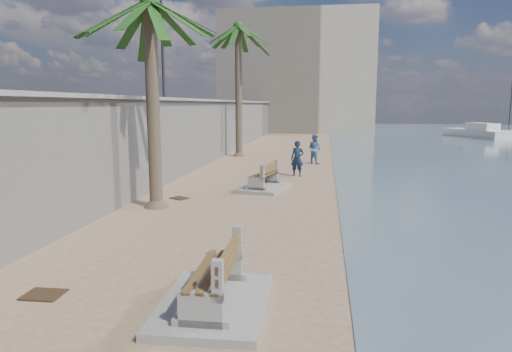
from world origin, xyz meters
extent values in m
plane|color=#96765C|center=(0.00, 0.00, 0.00)|extent=(140.00, 140.00, 0.00)
cube|color=gray|center=(-5.20, 20.00, 1.75)|extent=(0.45, 70.00, 3.50)
cube|color=gray|center=(-5.20, 20.00, 3.55)|extent=(0.80, 70.00, 0.12)
cube|color=#B7AA93|center=(-2.00, 52.00, 7.00)|extent=(18.00, 12.00, 14.00)
cube|color=gray|center=(-0.23, 0.59, 0.07)|extent=(1.79, 2.56, 0.14)
cube|color=gray|center=(-0.83, 11.24, 0.07)|extent=(2.08, 2.67, 0.13)
cylinder|color=brown|center=(-3.87, 7.56, 3.19)|extent=(0.42, 0.42, 6.38)
cylinder|color=brown|center=(-3.96, 22.57, 4.06)|extent=(0.44, 0.44, 8.12)
cylinder|color=#2D2D33|center=(-5.10, 12.00, 6.11)|extent=(0.12, 0.12, 5.00)
imported|color=#15233A|center=(0.27, 14.79, 0.95)|extent=(0.75, 0.57, 1.91)
imported|color=#4E71A2|center=(0.96, 19.51, 0.92)|extent=(1.13, 1.09, 1.85)
cube|color=silver|center=(20.72, 45.48, 0.25)|extent=(7.15, 4.00, 0.70)
cube|color=#382616|center=(-3.32, 0.62, 0.01)|extent=(0.67, 0.54, 0.03)
cube|color=#382616|center=(-3.57, 9.01, 0.01)|extent=(0.75, 0.70, 0.03)
camera|label=1|loc=(1.51, -6.33, 3.32)|focal=32.00mm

